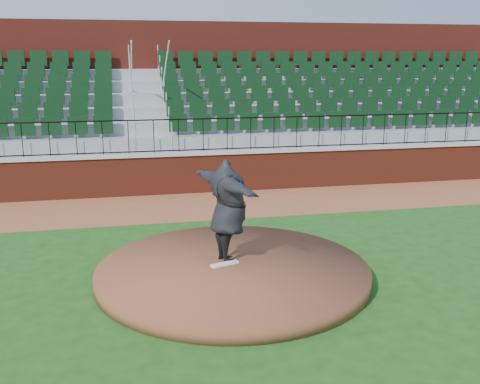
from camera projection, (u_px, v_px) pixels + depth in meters
name	position (u px, v px, depth m)	size (l,w,h in m)	color
ground	(256.00, 274.00, 10.86)	(90.00, 90.00, 0.00)	#1C4A15
warning_track	(212.00, 204.00, 16.00)	(34.00, 3.20, 0.01)	brown
field_wall	(204.00, 173.00, 17.38)	(34.00, 0.35, 1.20)	maroon
wall_cap	(203.00, 153.00, 17.22)	(34.00, 0.45, 0.10)	#B7B7B7
wall_railing	(203.00, 135.00, 17.09)	(34.00, 0.05, 1.00)	black
seating_stands	(192.00, 111.00, 19.56)	(34.00, 5.10, 4.60)	gray
concourse_wall	(183.00, 93.00, 22.12)	(34.00, 0.50, 5.50)	maroon
pitchers_mound	(233.00, 272.00, 10.64)	(5.21, 5.21, 0.25)	brown
pitching_rubber	(225.00, 264.00, 10.66)	(0.56, 0.14, 0.04)	white
pitcher	(228.00, 211.00, 10.68)	(2.48, 0.68, 2.02)	black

